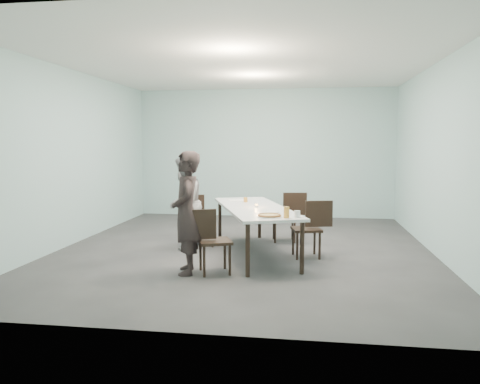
# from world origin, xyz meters

# --- Properties ---
(ground) EXTENTS (7.00, 7.00, 0.00)m
(ground) POSITION_xyz_m (0.00, 0.00, 0.00)
(ground) COLOR #333335
(ground) RESTS_ON ground
(room_shell) EXTENTS (6.02, 7.02, 3.01)m
(room_shell) POSITION_xyz_m (0.00, 0.00, 2.03)
(room_shell) COLOR #A0C8CA
(room_shell) RESTS_ON ground
(table) EXTENTS (1.71, 2.75, 0.75)m
(table) POSITION_xyz_m (0.21, -0.34, 0.69)
(table) COLOR white
(table) RESTS_ON ground
(chair_near_left) EXTENTS (0.65, 0.54, 0.87)m
(chair_near_left) POSITION_xyz_m (-0.28, -1.51, 0.50)
(chair_near_left) COLOR black
(chair_near_left) RESTS_ON ground
(chair_far_left) EXTENTS (0.63, 0.47, 0.87)m
(chair_far_left) POSITION_xyz_m (-0.82, 0.17, 0.50)
(chair_far_left) COLOR black
(chair_far_left) RESTS_ON ground
(chair_near_right) EXTENTS (0.64, 0.50, 0.87)m
(chair_near_right) POSITION_xyz_m (1.09, -0.40, 0.50)
(chair_near_right) COLOR black
(chair_near_right) RESTS_ON ground
(chair_far_right) EXTENTS (0.64, 0.48, 0.87)m
(chair_far_right) POSITION_xyz_m (0.69, 0.72, 0.50)
(chair_far_right) COLOR black
(chair_far_right) RESTS_ON ground
(diner_near) EXTENTS (0.53, 0.68, 1.64)m
(diner_near) POSITION_xyz_m (-0.57, -1.54, 0.82)
(diner_near) COLOR black
(diner_near) RESTS_ON ground
(diner_far) EXTENTS (0.60, 0.76, 1.53)m
(diner_far) POSITION_xyz_m (-0.99, -0.08, 0.77)
(diner_far) COLOR gray
(diner_far) RESTS_ON ground
(pizza) EXTENTS (0.34, 0.34, 0.04)m
(pizza) POSITION_xyz_m (0.52, -1.30, 0.77)
(pizza) COLOR white
(pizza) RESTS_ON table
(side_plate) EXTENTS (0.18, 0.18, 0.01)m
(side_plate) POSITION_xyz_m (0.53, -0.89, 0.76)
(side_plate) COLOR white
(side_plate) RESTS_ON table
(beer_glass) EXTENTS (0.08, 0.08, 0.15)m
(beer_glass) POSITION_xyz_m (0.75, -1.35, 0.82)
(beer_glass) COLOR orange
(beer_glass) RESTS_ON table
(water_tumbler) EXTENTS (0.08, 0.08, 0.09)m
(water_tumbler) POSITION_xyz_m (0.89, -1.27, 0.80)
(water_tumbler) COLOR silver
(water_tumbler) RESTS_ON table
(tealight) EXTENTS (0.06, 0.06, 0.05)m
(tealight) POSITION_xyz_m (0.24, -0.40, 0.77)
(tealight) COLOR silver
(tealight) RESTS_ON table
(amber_tumbler) EXTENTS (0.07, 0.07, 0.08)m
(amber_tumbler) POSITION_xyz_m (-0.01, 0.23, 0.79)
(amber_tumbler) COLOR orange
(amber_tumbler) RESTS_ON table
(menu) EXTENTS (0.36, 0.31, 0.01)m
(menu) POSITION_xyz_m (-0.18, 0.43, 0.75)
(menu) COLOR silver
(menu) RESTS_ON table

